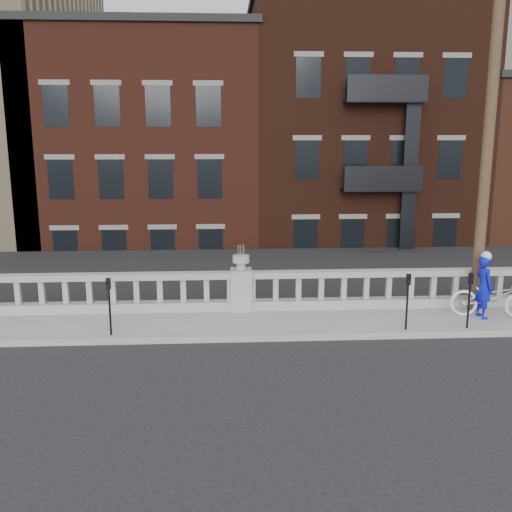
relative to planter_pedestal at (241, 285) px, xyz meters
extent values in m
plane|color=black|center=(0.00, -3.95, -0.83)|extent=(120.00, 120.00, 0.00)
cube|color=gray|center=(0.00, -0.95, -0.76)|extent=(32.00, 2.20, 0.15)
cube|color=gray|center=(0.00, 0.00, -0.56)|extent=(28.00, 0.34, 0.25)
cube|color=gray|center=(0.00, 0.00, 0.27)|extent=(28.00, 0.34, 0.16)
cube|color=gray|center=(0.00, 0.00, -0.13)|extent=(0.55, 0.55, 1.10)
cylinder|color=gray|center=(0.00, 0.00, 0.52)|extent=(0.24, 0.24, 0.20)
cylinder|color=gray|center=(0.00, 0.00, 0.70)|extent=(0.44, 0.44, 0.18)
cube|color=#605E59|center=(0.00, 0.35, -3.26)|extent=(36.00, 0.50, 5.15)
cube|color=black|center=(0.00, 22.00, -6.08)|extent=(80.00, 44.00, 0.50)
cube|color=#595651|center=(-2.00, 4.50, -3.83)|extent=(16.00, 7.00, 4.00)
cube|color=#471F14|center=(-4.00, 16.00, 1.17)|extent=(10.00, 14.00, 14.00)
cube|color=black|center=(-4.00, 16.00, 8.32)|extent=(10.30, 14.30, 0.30)
cube|color=#33160D|center=(6.00, 16.00, 1.92)|extent=(10.00, 14.00, 15.50)
cube|color=black|center=(6.00, 16.00, 9.82)|extent=(10.30, 14.30, 0.30)
cylinder|color=#422D1E|center=(6.20, -0.35, 4.32)|extent=(0.28, 0.28, 10.00)
cylinder|color=black|center=(-3.09, -1.80, -0.13)|extent=(0.05, 0.05, 1.10)
cube|color=black|center=(-3.09, -1.80, 0.55)|extent=(0.10, 0.08, 0.26)
cube|color=black|center=(-3.09, -1.85, 0.59)|extent=(0.06, 0.01, 0.08)
cylinder|color=black|center=(3.88, -1.80, -0.13)|extent=(0.05, 0.05, 1.10)
cube|color=black|center=(3.88, -1.80, 0.55)|extent=(0.10, 0.08, 0.26)
cube|color=black|center=(3.88, -1.85, 0.59)|extent=(0.06, 0.01, 0.08)
cylinder|color=black|center=(5.38, -1.80, -0.13)|extent=(0.05, 0.05, 1.10)
cube|color=black|center=(5.38, -1.80, 0.55)|extent=(0.10, 0.08, 0.26)
cube|color=black|center=(5.38, -1.85, 0.59)|extent=(0.06, 0.01, 0.08)
imported|color=white|center=(6.34, -0.98, -0.15)|extent=(2.12, 1.14, 1.06)
imported|color=#0C12BA|center=(6.10, -1.01, 0.13)|extent=(0.47, 0.64, 1.61)
camera|label=1|loc=(-0.43, -14.55, 3.87)|focal=40.00mm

